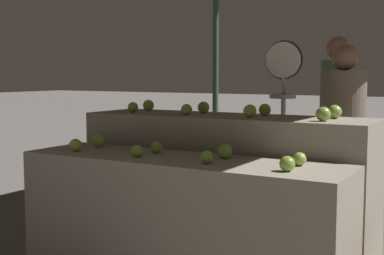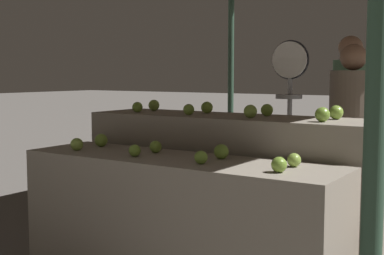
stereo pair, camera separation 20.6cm
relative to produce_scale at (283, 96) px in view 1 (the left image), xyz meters
name	(u,v)px [view 1 (the left image)]	position (x,y,z in m)	size (l,w,h in m)	color
display_counter_front	(180,227)	(-0.16, -1.25, -0.74)	(2.00, 0.55, 0.83)	gray
display_counter_back	(225,190)	(-0.16, -0.65, -0.63)	(2.00, 0.55, 1.04)	gray
apple_front_0	(75,145)	(-0.87, -1.36, -0.28)	(0.08, 0.08, 0.08)	#8EB247
apple_front_1	(137,151)	(-0.40, -1.35, -0.29)	(0.07, 0.07, 0.07)	#7AA338
apple_front_2	(207,157)	(0.07, -1.35, -0.29)	(0.07, 0.07, 0.07)	#7AA338
apple_front_3	(287,164)	(0.53, -1.35, -0.28)	(0.08, 0.08, 0.08)	#7AA338
apple_front_4	(99,141)	(-0.88, -1.13, -0.28)	(0.09, 0.09, 0.09)	#84AD3D
apple_front_5	(156,147)	(-0.39, -1.15, -0.29)	(0.08, 0.08, 0.08)	#84AD3D
apple_front_6	(225,151)	(0.07, -1.14, -0.28)	(0.09, 0.09, 0.09)	#7AA338
apple_front_7	(299,159)	(0.53, -1.15, -0.29)	(0.07, 0.07, 0.07)	#8EB247
apple_back_0	(133,107)	(-0.87, -0.75, -0.07)	(0.08, 0.08, 0.08)	#7AA338
apple_back_1	(187,110)	(-0.41, -0.76, -0.08)	(0.08, 0.08, 0.08)	#84AD3D
apple_back_2	(250,111)	(0.06, -0.75, -0.07)	(0.09, 0.09, 0.09)	#8EB247
apple_back_3	(323,114)	(0.54, -0.77, -0.07)	(0.09, 0.09, 0.09)	#7AA338
apple_back_4	(148,105)	(-0.87, -0.55, -0.07)	(0.09, 0.09, 0.09)	#8EB247
apple_back_5	(203,107)	(-0.39, -0.55, -0.07)	(0.08, 0.08, 0.08)	#84AD3D
apple_back_6	(265,110)	(0.08, -0.55, -0.07)	(0.08, 0.08, 0.08)	#84AD3D
apple_back_7	(335,112)	(0.55, -0.55, -0.07)	(0.09, 0.09, 0.09)	#84AD3D
produce_scale	(283,96)	(0.00, 0.00, 0.00)	(0.30, 0.20, 1.57)	#99999E
person_vendor_at_scale	(343,129)	(0.38, 0.33, -0.26)	(0.42, 0.42, 1.55)	#2D2D38
person_customer_left	(336,111)	(0.12, 1.09, -0.17)	(0.39, 0.39, 1.67)	#2D2D38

